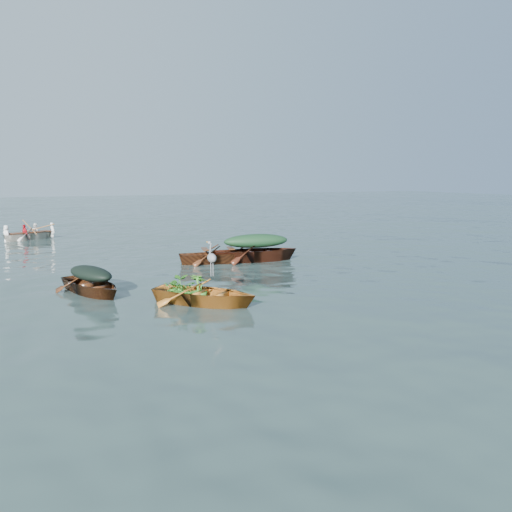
{
  "coord_description": "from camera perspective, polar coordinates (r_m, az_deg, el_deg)",
  "views": [
    {
      "loc": [
        -6.29,
        -13.63,
        3.2
      ],
      "look_at": [
        0.95,
        1.5,
        0.5
      ],
      "focal_mm": 35.0,
      "sensor_mm": 36.0,
      "label": 1
    }
  ],
  "objects": [
    {
      "name": "dinghy_weeds",
      "position": [
        12.82,
        -8.09,
        -1.87
      ],
      "size": [
        1.13,
        1.14,
        0.6
      ],
      "primitive_type": "imported",
      "rotation": [
        0.0,
        0.0,
        0.76
      ],
      "color": "#24671B",
      "rests_on": "yellow_dinghy"
    },
    {
      "name": "ground",
      "position": [
        15.35,
        -0.8,
        -2.89
      ],
      "size": [
        140.0,
        140.0,
        0.0
      ],
      "primitive_type": "plane",
      "color": "#2E413E",
      "rests_on": "ground"
    },
    {
      "name": "green_tarp_boat",
      "position": [
        18.91,
        0.01,
        -0.59
      ],
      "size": [
        4.7,
        2.16,
        1.07
      ],
      "primitive_type": "imported",
      "rotation": [
        0.0,
        0.0,
        1.4
      ],
      "color": "#461C10",
      "rests_on": "ground"
    },
    {
      "name": "open_wooden_boat",
      "position": [
        18.57,
        -4.37,
        -0.8
      ],
      "size": [
        4.15,
        2.1,
        0.9
      ],
      "primitive_type": "imported",
      "rotation": [
        0.0,
        0.0,
        1.34
      ],
      "color": "#5D2F17",
      "rests_on": "ground"
    },
    {
      "name": "yellow_dinghy",
      "position": [
        12.72,
        -5.9,
        -5.48
      ],
      "size": [
        3.44,
        3.53,
        0.94
      ],
      "primitive_type": "imported",
      "rotation": [
        0.0,
        0.0,
        0.76
      ],
      "color": "#B46A23",
      "rests_on": "ground"
    },
    {
      "name": "green_tarp_cover",
      "position": [
        18.8,
        0.01,
        1.79
      ],
      "size": [
        2.58,
        1.19,
        0.52
      ],
      "primitive_type": "ellipsoid",
      "rotation": [
        0.0,
        0.0,
        1.4
      ],
      "color": "#16371A",
      "rests_on": "green_tarp_boat"
    },
    {
      "name": "dark_tarp_cover",
      "position": [
        14.33,
        -18.39,
        -1.71
      ],
      "size": [
        1.32,
        2.01,
        0.4
      ],
      "primitive_type": "ellipsoid",
      "rotation": [
        0.0,
        0.0,
        0.37
      ],
      "color": "black",
      "rests_on": "dark_covered_boat"
    },
    {
      "name": "dark_covered_boat",
      "position": [
        14.45,
        -18.27,
        -4.12
      ],
      "size": [
        2.41,
        3.65,
        0.84
      ],
      "primitive_type": "imported",
      "rotation": [
        0.0,
        0.0,
        0.37
      ],
      "color": "#553113",
      "rests_on": "ground"
    },
    {
      "name": "rowed_boat",
      "position": [
        27.83,
        -24.35,
        1.73
      ],
      "size": [
        3.69,
        2.37,
        0.81
      ],
      "primitive_type": "imported",
      "rotation": [
        0.0,
        0.0,
        1.97
      ],
      "color": "white",
      "rests_on": "ground"
    },
    {
      "name": "oars",
      "position": [
        27.78,
        -24.41,
        2.62
      ],
      "size": [
        1.56,
        2.63,
        0.06
      ],
      "primitive_type": null,
      "rotation": [
        0.0,
        0.0,
        1.97
      ],
      "color": "brown",
      "rests_on": "rowed_boat"
    },
    {
      "name": "rowers",
      "position": [
        27.75,
        -24.46,
        3.33
      ],
      "size": [
        2.67,
        1.85,
        0.76
      ],
      "primitive_type": "imported",
      "rotation": [
        0.0,
        0.0,
        1.97
      ],
      "color": "white",
      "rests_on": "rowed_boat"
    },
    {
      "name": "heron",
      "position": [
        13.02,
        -5.06,
        -0.93
      ],
      "size": [
        0.48,
        0.48,
        0.92
      ],
      "primitive_type": null,
      "rotation": [
        0.0,
        0.0,
        0.76
      ],
      "color": "gray",
      "rests_on": "yellow_dinghy"
    },
    {
      "name": "thwart_benches",
      "position": [
        18.5,
        -4.38,
        0.63
      ],
      "size": [
        2.1,
        1.17,
        0.04
      ],
      "primitive_type": null,
      "rotation": [
        0.0,
        0.0,
        1.34
      ],
      "color": "#442210",
      "rests_on": "open_wooden_boat"
    }
  ]
}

